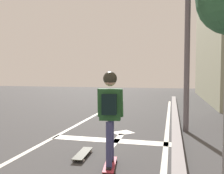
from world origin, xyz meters
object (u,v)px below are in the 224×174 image
at_px(skateboard, 110,164).
at_px(traffic_signal_mast, 162,7).
at_px(skater, 110,106).
at_px(spare_skateboard, 83,153).

height_order(skateboard, traffic_signal_mast, traffic_signal_mast).
height_order(skater, spare_skateboard, skater).
distance_m(spare_skateboard, traffic_signal_mast, 4.83).
distance_m(skater, spare_skateboard, 1.37).
bearing_deg(traffic_signal_mast, skater, -103.20).
height_order(spare_skateboard, traffic_signal_mast, traffic_signal_mast).
bearing_deg(spare_skateboard, skater, -33.52).
bearing_deg(spare_skateboard, traffic_signal_mast, 62.43).
relative_size(skater, spare_skateboard, 2.01).
xyz_separation_m(spare_skateboard, traffic_signal_mast, (1.47, 2.82, 3.64)).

